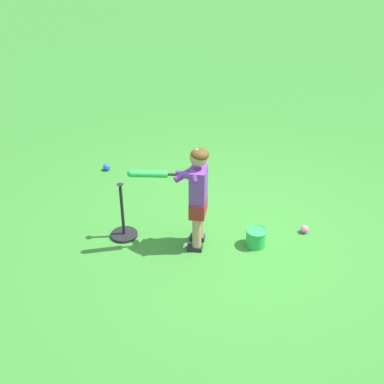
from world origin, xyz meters
TOP-DOWN VIEW (x-y plane):
  - ground_plane at (0.00, 0.00)m, footprint 40.00×40.00m
  - child_batter at (-0.48, -0.01)m, footprint 0.78×0.31m
  - play_ball_behind_batter at (0.69, -0.03)m, footprint 0.09×0.09m
  - play_ball_near_batter at (-1.26, 1.80)m, footprint 0.09×0.09m
  - batting_tee at (-1.17, 0.29)m, footprint 0.28×0.28m
  - toy_bucket at (0.12, -0.14)m, footprint 0.22×0.22m

SIDE VIEW (x-z plane):
  - ground_plane at x=0.00m, z-range 0.00..0.00m
  - play_ball_behind_batter at x=0.69m, z-range 0.00..0.09m
  - play_ball_near_batter at x=-1.26m, z-range 0.00..0.09m
  - toy_bucket at x=0.12m, z-range 0.00..0.19m
  - batting_tee at x=-1.17m, z-range -0.21..0.41m
  - child_batter at x=-0.48m, z-range 0.11..1.19m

